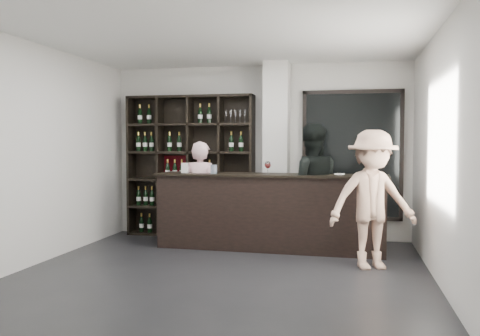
% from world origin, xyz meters
% --- Properties ---
extents(floor, '(5.00, 5.50, 0.01)m').
position_xyz_m(floor, '(0.00, 0.00, -0.01)').
color(floor, black).
rests_on(floor, ground).
extents(wine_shelf, '(2.20, 0.35, 2.40)m').
position_xyz_m(wine_shelf, '(-1.15, 2.57, 1.20)').
color(wine_shelf, black).
rests_on(wine_shelf, floor).
extents(structural_column, '(0.40, 0.40, 2.90)m').
position_xyz_m(structural_column, '(0.35, 2.47, 1.45)').
color(structural_column, silver).
rests_on(structural_column, floor).
extents(glass_panel, '(1.60, 0.08, 2.10)m').
position_xyz_m(glass_panel, '(1.55, 2.69, 1.40)').
color(glass_panel, black).
rests_on(glass_panel, floor).
extents(tasting_counter, '(3.44, 0.71, 1.13)m').
position_xyz_m(tasting_counter, '(0.35, 1.75, 0.57)').
color(tasting_counter, black).
rests_on(tasting_counter, floor).
extents(taster_pink, '(0.64, 0.46, 1.62)m').
position_xyz_m(taster_pink, '(-0.75, 1.85, 0.81)').
color(taster_pink, beige).
rests_on(taster_pink, floor).
extents(taster_black, '(1.04, 0.89, 1.88)m').
position_xyz_m(taster_black, '(0.95, 1.85, 0.94)').
color(taster_black, black).
rests_on(taster_black, floor).
extents(customer, '(1.29, 1.01, 1.76)m').
position_xyz_m(customer, '(1.80, 0.87, 0.88)').
color(customer, tan).
rests_on(customer, floor).
extents(wine_glass, '(0.11, 0.11, 0.22)m').
position_xyz_m(wine_glass, '(0.34, 1.63, 1.24)').
color(wine_glass, white).
rests_on(wine_glass, tasting_counter).
extents(spit_cup, '(0.12, 0.12, 0.13)m').
position_xyz_m(spit_cup, '(-0.49, 1.66, 1.20)').
color(spit_cup, '#ABBCD1').
rests_on(spit_cup, tasting_counter).
extents(napkin_stack, '(0.15, 0.15, 0.02)m').
position_xyz_m(napkin_stack, '(1.37, 1.80, 1.14)').
color(napkin_stack, white).
rests_on(napkin_stack, tasting_counter).
extents(card_stand, '(0.11, 0.07, 0.15)m').
position_xyz_m(card_stand, '(-0.99, 1.78, 1.21)').
color(card_stand, white).
rests_on(card_stand, tasting_counter).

